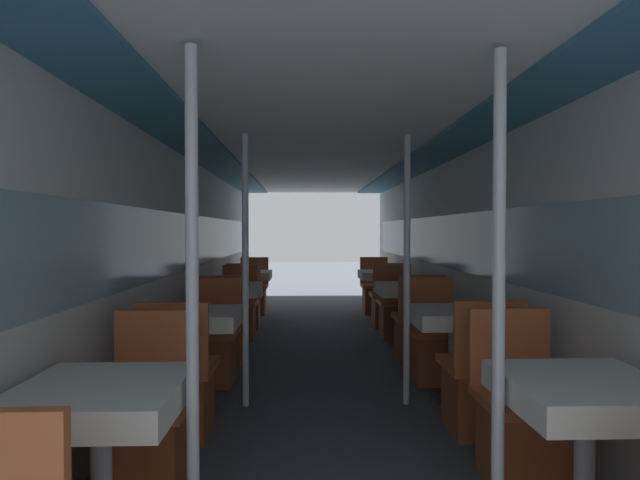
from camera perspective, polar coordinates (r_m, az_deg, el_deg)
name	(u,v)px	position (r m, az deg, el deg)	size (l,w,h in m)	color
wall_left	(183,258)	(5.23, -15.39, -2.05)	(0.05, 10.11, 2.10)	silver
wall_right	(457,258)	(5.32, 15.37, -1.99)	(0.05, 10.11, 2.10)	silver
ceiling_panel	(321,153)	(5.14, 0.13, 9.90)	(2.80, 10.11, 0.07)	white
dining_table_left_0	(101,407)	(2.30, -23.76, -17.06)	(0.65, 0.65, 0.74)	#4C4C51
chair_left_far_0	(147,435)	(2.94, -19.17, -20.30)	(0.46, 0.46, 0.92)	brown
support_pole_left_0	(192,306)	(2.10, -14.39, -7.36)	(0.05, 0.05, 2.10)	silver
dining_table_left_1	(198,323)	(4.01, -13.82, -9.18)	(0.65, 0.65, 0.74)	#4C4C51
chair_left_near_1	(179,393)	(3.55, -15.83, -16.51)	(0.46, 0.46, 0.92)	brown
chair_left_far_1	(212,350)	(4.65, -12.27, -12.23)	(0.46, 0.46, 0.92)	brown
support_pole_left_1	(245,270)	(3.90, -8.53, -3.44)	(0.05, 0.05, 2.10)	silver
dining_table_left_2	(232,293)	(5.80, -10.04, -5.99)	(0.65, 0.65, 0.74)	#4C4C51
chair_left_near_2	(224,335)	(5.29, -10.95, -10.59)	(0.46, 0.46, 0.92)	brown
chair_left_far_2	(239,315)	(6.43, -9.28, -8.50)	(0.46, 0.46, 0.92)	brown
dining_table_left_3	(249,278)	(7.61, -8.07, -4.29)	(0.65, 0.65, 0.74)	#4C4C51
chair_left_near_3	(245,307)	(7.08, -8.58, -7.61)	(0.46, 0.46, 0.92)	brown
chair_left_far_3	(253,296)	(8.23, -7.62, -6.38)	(0.46, 0.46, 0.92)	brown
dining_table_right_0	(585,401)	(2.45, 28.05, -15.97)	(0.65, 0.65, 0.74)	#4C4C51
chair_right_far_0	(523,430)	(3.06, 22.18, -19.46)	(0.46, 0.46, 0.92)	brown
support_pole_right_0	(499,305)	(2.20, 19.74, -7.00)	(0.05, 0.05, 2.10)	silver
dining_table_right_1	(453,321)	(4.10, 15.00, -8.96)	(0.65, 0.65, 0.74)	#4C4C51
chair_right_near_1	(479,390)	(3.64, 17.74, -16.03)	(0.46, 0.46, 0.92)	brown
chair_right_far_1	(434,349)	(4.72, 12.87, -12.02)	(0.46, 0.46, 0.92)	brown
support_pole_right_1	(407,270)	(3.96, 9.90, -3.38)	(0.05, 0.05, 2.10)	silver
dining_table_right_2	(406,292)	(5.86, 9.76, -5.91)	(0.65, 0.65, 0.74)	#4C4C51
chair_right_near_2	(417,334)	(5.36, 11.03, -10.45)	(0.46, 0.46, 0.92)	brown
chair_right_far_2	(396,315)	(6.48, 8.70, -8.42)	(0.46, 0.46, 0.92)	brown
dining_table_right_3	(381,277)	(7.66, 6.99, -4.26)	(0.65, 0.65, 0.74)	#4C4C51
chair_right_near_3	(387,307)	(7.13, 7.71, -7.55)	(0.46, 0.46, 0.92)	brown
chair_right_far_3	(375,296)	(8.27, 6.35, -6.34)	(0.46, 0.46, 0.92)	brown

